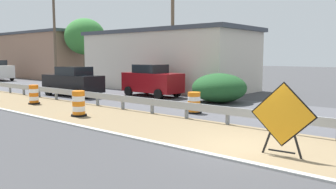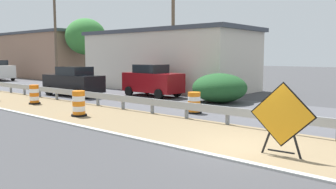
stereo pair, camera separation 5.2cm
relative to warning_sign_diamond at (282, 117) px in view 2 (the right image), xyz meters
name	(u,v)px [view 2 (the right image)]	position (x,y,z in m)	size (l,w,h in m)	color
ground_plane	(248,149)	(0.08, 1.02, -1.07)	(160.00, 160.00, 0.00)	#3D3D3F
median_dirt_strip	(261,143)	(0.96, 1.02, -1.06)	(4.16, 120.00, 0.01)	#7F6B4C
far_lane_asphalt	(319,118)	(6.58, 1.02, -1.06)	(7.07, 120.00, 0.00)	#4C4C51
curb_near_edge	(224,159)	(-1.22, 1.02, -1.06)	(0.20, 120.00, 0.11)	#ADADA8
guardrail_median	(306,121)	(2.81, 0.32, -0.55)	(0.18, 56.92, 0.71)	#999EA3
warning_sign_diamond	(282,117)	(0.00, 0.00, 0.00)	(0.21, 1.76, 2.02)	black
traffic_barrel_nearest	(194,104)	(4.16, 5.95, -0.62)	(0.74, 0.74, 1.00)	orange
traffic_barrel_close	(79,105)	(0.19, 9.44, -0.55)	(0.70, 0.70, 1.14)	orange
traffic_barrel_mid	(34,95)	(0.90, 14.65, -0.58)	(0.63, 0.63, 1.08)	orange
car_trailing_near_lane	(152,81)	(7.93, 12.15, -0.01)	(2.06, 4.27, 2.13)	maroon
car_lead_far_lane	(73,81)	(4.64, 16.34, -0.08)	(2.07, 4.66, 1.98)	black
roadside_shop_near	(168,60)	(12.79, 14.94, 1.32)	(6.47, 14.38, 4.76)	beige
roadside_shop_far	(47,55)	(14.80, 36.82, 1.73)	(7.25, 16.45, 5.56)	#93705B
utility_pole_near	(173,37)	(10.03, 12.10, 2.91)	(0.24, 1.80, 7.65)	brown
utility_pole_mid	(55,34)	(9.62, 26.38, 3.68)	(0.24, 1.80, 9.17)	brown
bush_roadside	(220,88)	(8.25, 7.12, -0.22)	(3.17, 3.17, 1.70)	#1E4C23
tree_roadside	(86,37)	(13.53, 26.94, 3.62)	(4.21, 4.21, 6.60)	#4C3D2D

